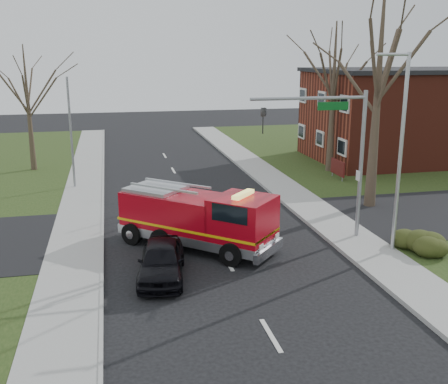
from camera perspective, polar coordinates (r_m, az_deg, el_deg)
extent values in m
plane|color=black|center=(21.81, 0.36, -7.62)|extent=(120.00, 120.00, 0.00)
cube|color=gray|center=(23.84, 15.13, -5.97)|extent=(2.40, 80.00, 0.15)
cube|color=gray|center=(21.39, -16.25, -8.49)|extent=(2.40, 80.00, 0.15)
cube|color=maroon|center=(44.64, 19.56, 7.74)|extent=(15.00, 10.00, 7.00)
cube|color=black|center=(44.40, 19.97, 12.34)|extent=(15.40, 10.40, 0.30)
cube|color=silver|center=(41.38, 10.41, 5.75)|extent=(0.12, 1.40, 1.20)
cube|color=#531413|center=(36.25, 12.27, 2.63)|extent=(0.12, 2.00, 1.00)
cylinder|color=gray|center=(35.64, 12.76, 1.65)|extent=(0.08, 0.08, 0.90)
cylinder|color=gray|center=(37.05, 11.73, 2.21)|extent=(0.08, 0.08, 0.90)
ellipsoid|color=#283513|center=(24.28, 22.20, -4.92)|extent=(2.80, 2.00, 0.90)
cone|color=#403025|center=(29.32, 16.32, 9.67)|extent=(0.64, 0.64, 12.00)
cone|color=#403025|center=(38.09, 11.76, 9.85)|extent=(0.56, 0.56, 10.50)
cone|color=#403025|center=(40.23, -20.50, 8.41)|extent=(0.44, 0.44, 9.00)
cylinder|color=gray|center=(24.34, 14.68, 2.65)|extent=(0.18, 0.18, 6.80)
cylinder|color=gray|center=(22.84, 9.27, 10.04)|extent=(5.20, 0.14, 0.14)
cube|color=#0C591E|center=(23.29, 11.78, 9.15)|extent=(1.40, 0.06, 0.35)
imported|color=black|center=(22.21, 4.36, 9.15)|extent=(0.22, 0.18, 1.10)
cylinder|color=#B7BABF|center=(22.82, 18.63, 3.62)|extent=(0.16, 0.16, 8.40)
cylinder|color=#B7BABF|center=(22.09, 17.92, 14.06)|extent=(1.40, 0.12, 0.12)
cylinder|color=gray|center=(34.09, -16.31, 6.07)|extent=(0.14, 0.14, 7.00)
cube|color=#A80714|center=(23.61, -5.26, -2.34)|extent=(5.01, 4.84, 1.88)
cube|color=#A80714|center=(21.87, 2.07, -3.31)|extent=(3.28, 3.28, 2.15)
cube|color=#B7BABF|center=(23.27, -3.04, -4.53)|extent=(6.74, 6.42, 0.40)
cube|color=#E5B20C|center=(23.11, -3.06, -3.37)|extent=(6.75, 6.43, 0.11)
cube|color=black|center=(21.26, 4.43, -2.00)|extent=(1.43, 1.56, 0.76)
cube|color=#E5D866|center=(21.53, 2.10, -0.26)|extent=(1.19, 1.27, 0.16)
cylinder|color=black|center=(21.22, 0.79, -6.84)|extent=(0.94, 0.89, 0.98)
cylinder|color=black|center=(23.15, 3.59, -4.99)|extent=(0.94, 0.89, 0.98)
cylinder|color=black|center=(23.95, -9.98, -4.51)|extent=(0.94, 0.89, 0.98)
cylinder|color=black|center=(25.67, -6.68, -3.06)|extent=(0.94, 0.89, 0.98)
imported|color=black|center=(20.22, -6.82, -7.40)|extent=(2.31, 4.40, 1.43)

